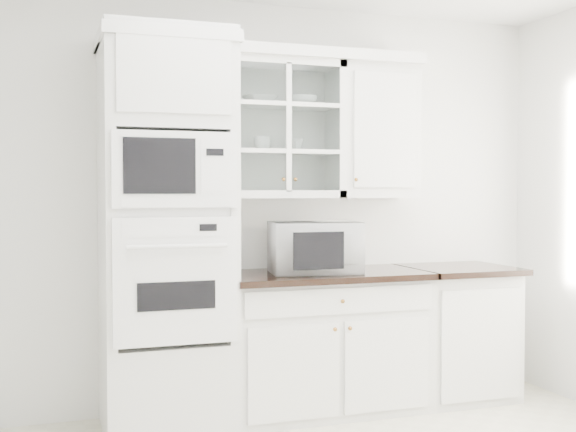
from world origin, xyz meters
name	(u,v)px	position (x,y,z in m)	size (l,w,h in m)	color
room_shell	(346,125)	(0.00, 0.43, 1.78)	(4.00, 3.50, 2.70)	white
oven_column	(166,232)	(-0.75, 1.42, 1.20)	(0.76, 0.68, 2.40)	silver
base_cabinet_run	(323,341)	(0.28, 1.45, 0.46)	(1.32, 0.67, 0.92)	silver
extra_base_cabinet	(456,331)	(1.28, 1.45, 0.46)	(0.72, 0.67, 0.92)	silver
upper_cabinet_glass	(280,129)	(0.03, 1.58, 1.85)	(0.80, 0.33, 0.90)	silver
upper_cabinet_solid	(374,132)	(0.71, 1.58, 1.85)	(0.55, 0.33, 0.90)	silver
crown_molding	(266,53)	(-0.07, 1.56, 2.33)	(2.14, 0.38, 0.07)	white
countertop_microwave	(314,247)	(0.20, 1.41, 1.08)	(0.57, 0.47, 0.33)	white
bowl_a	(260,100)	(-0.11, 1.58, 2.04)	(0.21, 0.21, 0.05)	white
bowl_b	(302,101)	(0.17, 1.57, 2.04)	(0.20, 0.20, 0.06)	white
cup_a	(262,144)	(-0.09, 1.59, 1.75)	(0.11, 0.11, 0.09)	white
cup_b	(296,145)	(0.14, 1.58, 1.75)	(0.09, 0.09, 0.08)	white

